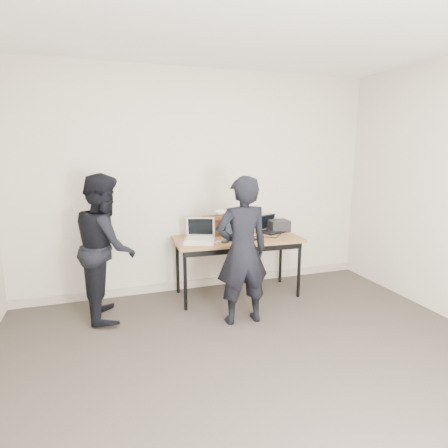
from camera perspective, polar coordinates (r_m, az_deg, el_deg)
name	(u,v)px	position (r m, az deg, el deg)	size (l,w,h in m)	color
room	(285,213)	(2.57, 9.21, 1.74)	(4.60, 4.60, 2.80)	#3C342D
desk	(238,243)	(4.48, 2.14, -2.90)	(1.53, 0.71, 0.72)	brown
laptop_beige	(200,237)	(4.28, -3.72, -2.04)	(0.42, 0.42, 0.27)	#BFB298
laptop_center	(239,235)	(4.42, 2.31, -1.61)	(0.35, 0.34, 0.23)	black
laptop_right	(270,228)	(4.81, 7.06, -0.63)	(0.37, 0.36, 0.21)	black
leather_satchel	(218,225)	(4.59, -0.93, -0.14)	(0.38, 0.21, 0.25)	#572E17
tissue	(220,212)	(4.57, -0.60, 1.81)	(0.13, 0.10, 0.08)	white
equipment_box	(279,226)	(4.87, 8.33, -0.25)	(0.25, 0.21, 0.14)	black
power_brick	(225,242)	(4.24, 0.16, -2.72)	(0.07, 0.05, 0.03)	black
cables	(242,238)	(4.47, 2.71, -2.08)	(1.15, 0.41, 0.01)	silver
person_typist	(242,251)	(3.78, 2.80, -4.14)	(0.55, 0.36, 1.52)	black
person_observer	(106,247)	(4.10, -17.58, -3.30)	(0.74, 0.58, 1.53)	black
baseboard	(202,283)	(4.94, -3.45, -8.93)	(4.50, 0.03, 0.10)	#A69E89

